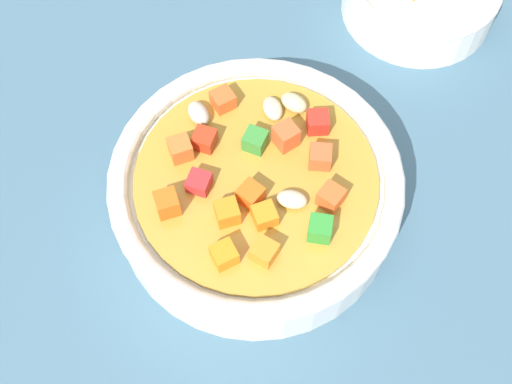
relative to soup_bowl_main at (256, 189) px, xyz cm
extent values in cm
cube|color=#42667A|center=(-0.01, 0.00, -3.48)|extent=(140.00, 140.00, 2.00)
cylinder|color=white|center=(-0.01, 0.00, -0.70)|extent=(17.65, 17.65, 3.56)
torus|color=white|center=(-0.01, 0.00, 1.45)|extent=(17.85, 17.85, 1.26)
cylinder|color=#B68A31|center=(-0.01, 0.00, 1.28)|extent=(14.75, 14.75, 0.40)
cube|color=orange|center=(-4.77, -1.53, 2.03)|extent=(1.66, 1.66, 1.12)
cube|color=orange|center=(4.74, 3.16, 2.03)|extent=(1.83, 1.83, 1.12)
cube|color=#EC5B27|center=(-0.65, -4.58, 2.10)|extent=(1.72, 1.72, 1.25)
ellipsoid|color=beige|center=(4.87, 0.39, 1.86)|extent=(2.15, 1.91, 0.77)
cube|color=orange|center=(0.61, 4.79, 2.14)|extent=(1.80, 1.80, 1.34)
cube|color=#388934|center=(2.22, 0.54, 2.05)|extent=(1.52, 1.52, 1.15)
cube|color=#D9592D|center=(1.88, -3.53, 2.10)|extent=(1.45, 1.45, 1.24)
ellipsoid|color=beige|center=(-1.16, -2.40, 1.87)|extent=(1.18, 1.82, 0.79)
cube|color=red|center=(1.65, 3.57, 2.01)|extent=(1.44, 1.44, 1.06)
cube|color=orange|center=(-1.47, 0.26, 2.06)|extent=(1.74, 1.74, 1.17)
cube|color=orange|center=(-3.12, 4.54, 2.19)|extent=(1.78, 1.78, 1.44)
cube|color=red|center=(-1.27, 3.15, 1.95)|extent=(1.43, 1.43, 0.96)
cube|color=orange|center=(-5.44, 0.61, 2.05)|extent=(1.83, 1.83, 1.14)
cube|color=red|center=(4.32, -2.95, 2.07)|extent=(1.60, 1.60, 1.19)
cube|color=green|center=(-2.79, -4.31, 2.15)|extent=(1.36, 1.36, 1.35)
cube|color=orange|center=(-2.91, 1.04, 2.12)|extent=(1.76, 1.76, 1.28)
ellipsoid|color=beige|center=(5.52, -1.24, 1.95)|extent=(1.85, 2.14, 0.95)
ellipsoid|color=beige|center=(3.43, 4.41, 1.99)|extent=(2.13, 2.08, 1.02)
cube|color=orange|center=(-2.58, -1.07, 2.01)|extent=(1.79, 1.79, 1.06)
cube|color=#E35B2E|center=(2.81, -1.24, 2.24)|extent=(1.83, 1.83, 1.52)
camera|label=1|loc=(-18.26, -4.00, 35.40)|focal=45.46mm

